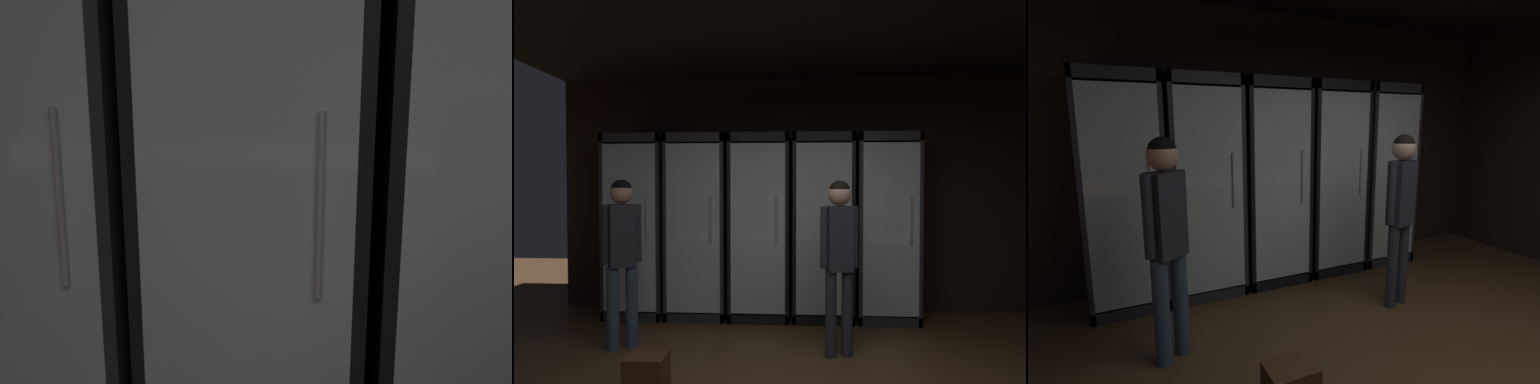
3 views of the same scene
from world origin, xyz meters
TOP-DOWN VIEW (x-y plane):
  - wall_back at (0.00, 3.03)m, footprint 6.00×0.06m
  - ceiling_panel at (0.00, 1.00)m, footprint 6.00×8.00m
  - cooler_far_left at (-1.96, 2.73)m, footprint 0.67×0.61m
  - cooler_left at (-1.25, 2.73)m, footprint 0.67×0.61m
  - cooler_center at (-0.54, 2.73)m, footprint 0.67×0.61m
  - cooler_right at (0.17, 2.73)m, footprint 0.67×0.61m
  - cooler_far_right at (0.88, 2.73)m, footprint 0.67×0.61m
  - shopper_near at (0.25, 1.64)m, footprint 0.34×0.21m
  - shopper_far at (-1.74, 1.70)m, footprint 0.31×0.26m
  - wine_crate_floor at (-1.21, 0.88)m, footprint 0.29×0.23m

SIDE VIEW (x-z plane):
  - wine_crate_floor at x=-1.21m, z-range 0.00..0.30m
  - shopper_far at x=-1.74m, z-range 0.17..1.74m
  - shopper_near at x=0.25m, z-range 0.20..1.76m
  - cooler_far_left at x=-1.96m, z-range -0.03..2.06m
  - cooler_center at x=-0.54m, z-range -0.03..2.06m
  - cooler_left at x=-1.25m, z-range -0.03..2.06m
  - cooler_right at x=0.17m, z-range -0.02..2.06m
  - cooler_far_right at x=0.88m, z-range -0.02..2.07m
  - wall_back at x=0.00m, z-range 0.00..2.80m
  - ceiling_panel at x=0.00m, z-range 2.80..2.86m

